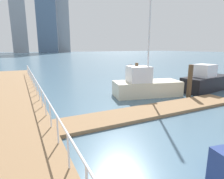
{
  "coord_description": "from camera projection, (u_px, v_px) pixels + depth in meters",
  "views": [
    {
      "loc": [
        -4.17,
        -1.05,
        3.74
      ],
      "look_at": [
        -0.22,
        6.91,
        1.75
      ],
      "focal_mm": 30.25,
      "sensor_mm": 36.0,
      "label": 1
    }
  ],
  "objects": [
    {
      "name": "dock_piling_2",
      "position": [
        211.0,
        79.0,
        16.3
      ],
      "size": [
        0.26,
        0.26,
        2.21
      ],
      "primitive_type": "cylinder",
      "color": "#473826",
      "rests_on": "ground_plane"
    },
    {
      "name": "dock_piling_0",
      "position": [
        198.0,
        79.0,
        16.5
      ],
      "size": [
        0.3,
        0.3,
        2.1
      ],
      "primitive_type": "cylinder",
      "color": "brown",
      "rests_on": "ground_plane"
    },
    {
      "name": "dock_piling_1",
      "position": [
        136.0,
        79.0,
        14.96
      ],
      "size": [
        0.26,
        0.26,
        2.56
      ],
      "primitive_type": "cylinder",
      "color": "brown",
      "rests_on": "ground_plane"
    },
    {
      "name": "dock_piling_3",
      "position": [
        130.0,
        78.0,
        16.18
      ],
      "size": [
        0.3,
        0.3,
        2.3
      ],
      "primitive_type": "cylinder",
      "color": "brown",
      "rests_on": "ground_plane"
    },
    {
      "name": "skyline_tower_3",
      "position": [
        45.0,
        5.0,
        131.1
      ],
      "size": [
        14.06,
        9.24,
        65.18
      ],
      "primitive_type": "cube",
      "rotation": [
        0.0,
        0.0,
        -0.09
      ],
      "color": "slate",
      "rests_on": "ground_plane"
    },
    {
      "name": "moored_boat_3",
      "position": [
        206.0,
        81.0,
        16.57
      ],
      "size": [
        5.44,
        2.58,
        2.33
      ],
      "color": "black",
      "rests_on": "ground_plane"
    },
    {
      "name": "skyline_tower_2",
      "position": [
        17.0,
        13.0,
        127.72
      ],
      "size": [
        9.85,
        12.2,
        52.78
      ],
      "primitive_type": "cube",
      "rotation": [
        0.0,
        0.0,
        0.02
      ],
      "color": "#8C939E",
      "rests_on": "ground_plane"
    },
    {
      "name": "boardwalk_railing",
      "position": [
        40.0,
        90.0,
        11.37
      ],
      "size": [
        0.06,
        30.05,
        1.08
      ],
      "color": "white",
      "rests_on": "boardwalk"
    },
    {
      "name": "floating_dock",
      "position": [
        154.0,
        111.0,
        11.14
      ],
      "size": [
        12.52,
        2.0,
        0.18
      ],
      "primitive_type": "cube",
      "color": "#93704C",
      "rests_on": "ground_plane"
    },
    {
      "name": "ground_plane",
      "position": [
        62.0,
        82.0,
        21.02
      ],
      "size": [
        300.0,
        300.0,
        0.0
      ],
      "primitive_type": "plane",
      "color": "slate"
    },
    {
      "name": "dock_piling_4",
      "position": [
        190.0,
        81.0,
        14.17
      ],
      "size": [
        0.34,
        0.34,
        2.49
      ],
      "primitive_type": "cylinder",
      "color": "brown",
      "rests_on": "ground_plane"
    },
    {
      "name": "moored_boat_0",
      "position": [
        145.0,
        85.0,
        14.79
      ],
      "size": [
        5.53,
        3.19,
        8.86
      ],
      "color": "beige",
      "rests_on": "ground_plane"
    }
  ]
}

